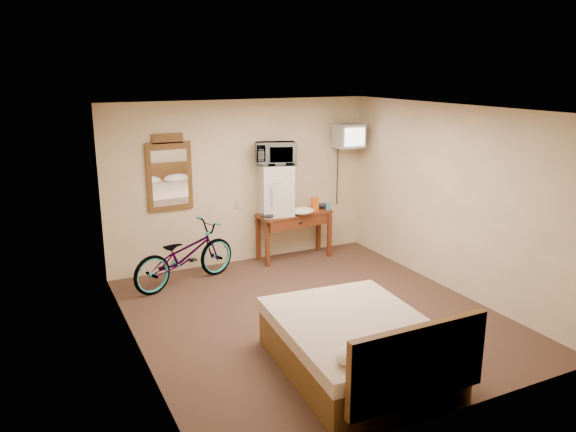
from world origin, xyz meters
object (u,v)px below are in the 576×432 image
object	(u,v)px
microwave	(276,154)
bicycle	(185,255)
desk	(295,221)
crt_television	(348,136)
wall_mirror	(169,174)
mini_fridge	(276,190)
bed	(360,346)
blue_cup	(328,206)

from	to	relation	value
microwave	bicycle	xyz separation A→B (m)	(-1.57, -0.34, -1.27)
desk	crt_television	xyz separation A→B (m)	(0.95, 0.02, 1.29)
microwave	wall_mirror	distance (m)	1.61
bicycle	desk	bearing A→B (deg)	-99.76
bicycle	wall_mirror	bearing A→B (deg)	-17.62
microwave	mini_fridge	bearing A→B (deg)	-104.72
bed	desk	bearing A→B (deg)	73.50
microwave	blue_cup	size ratio (longest dim) A/B	4.69
blue_cup	microwave	bearing A→B (deg)	173.18
desk	crt_television	bearing A→B (deg)	1.10
bicycle	bed	distance (m)	3.22
microwave	wall_mirror	xyz separation A→B (m)	(-1.58, 0.22, -0.22)
wall_mirror	desk	bearing A→B (deg)	-8.10
microwave	blue_cup	distance (m)	1.24
desk	microwave	world-z (taller)	microwave
mini_fridge	blue_cup	bearing A→B (deg)	-6.80
mini_fridge	microwave	distance (m)	0.56
desk	bicycle	bearing A→B (deg)	-171.09
blue_cup	wall_mirror	xyz separation A→B (m)	(-2.44, 0.33, 0.67)
desk	bicycle	distance (m)	1.91
microwave	bicycle	size ratio (longest dim) A/B	0.37
mini_fridge	wall_mirror	size ratio (longest dim) A/B	0.71
mini_fridge	microwave	bearing A→B (deg)	56.30
desk	blue_cup	bearing A→B (deg)	-6.14
crt_television	wall_mirror	size ratio (longest dim) A/B	0.51
microwave	wall_mirror	bearing A→B (deg)	-169.14
wall_mirror	bed	size ratio (longest dim) A/B	0.56
mini_fridge	microwave	size ratio (longest dim) A/B	1.32
mini_fridge	bicycle	xyz separation A→B (m)	(-1.57, -0.34, -0.72)
desk	bed	world-z (taller)	bed
desk	crt_television	world-z (taller)	crt_television
mini_fridge	crt_television	xyz separation A→B (m)	(1.26, -0.03, 0.76)
bicycle	bed	world-z (taller)	bed
desk	bicycle	world-z (taller)	bicycle
crt_television	microwave	bearing A→B (deg)	178.86
bicycle	bed	xyz separation A→B (m)	(0.87, -3.09, -0.13)
desk	mini_fridge	distance (m)	0.61
blue_cup	crt_television	size ratio (longest dim) A/B	0.23
microwave	blue_cup	xyz separation A→B (m)	(0.86, -0.10, -0.89)
blue_cup	bicycle	size ratio (longest dim) A/B	0.08
desk	microwave	bearing A→B (deg)	171.98
crt_television	desk	bearing A→B (deg)	-178.90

